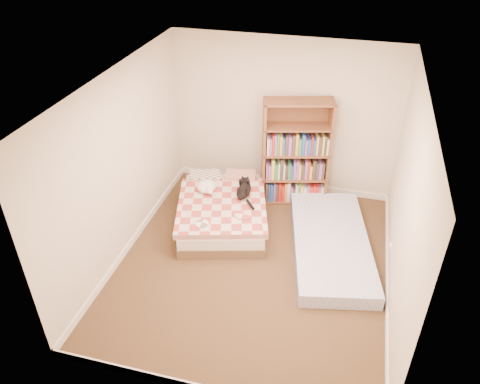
% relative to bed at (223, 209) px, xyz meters
% --- Properties ---
extents(room, '(3.51, 4.01, 2.51)m').
position_rel_bed_xyz_m(room, '(0.66, -0.81, 0.99)').
color(room, '#47341E').
rests_on(room, ground).
extents(bed, '(1.61, 1.97, 0.46)m').
position_rel_bed_xyz_m(bed, '(0.00, 0.00, 0.00)').
color(bed, brown).
rests_on(bed, room).
extents(bookshelf, '(1.10, 0.59, 1.69)m').
position_rel_bed_xyz_m(bookshelf, '(0.92, 0.88, 0.39)').
color(bookshelf, brown).
rests_on(bookshelf, room).
extents(floor_mattress, '(1.44, 2.40, 0.20)m').
position_rel_bed_xyz_m(floor_mattress, '(1.64, -0.25, -0.11)').
color(floor_mattress, '#7788C6').
rests_on(floor_mattress, room).
extents(black_cat, '(0.29, 0.73, 0.17)m').
position_rel_bed_xyz_m(black_cat, '(0.28, 0.20, 0.28)').
color(black_cat, black).
rests_on(black_cat, bed).
extents(white_dog, '(0.33, 0.35, 0.15)m').
position_rel_bed_xyz_m(white_dog, '(-0.28, 0.13, 0.28)').
color(white_dog, white).
rests_on(white_dog, bed).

